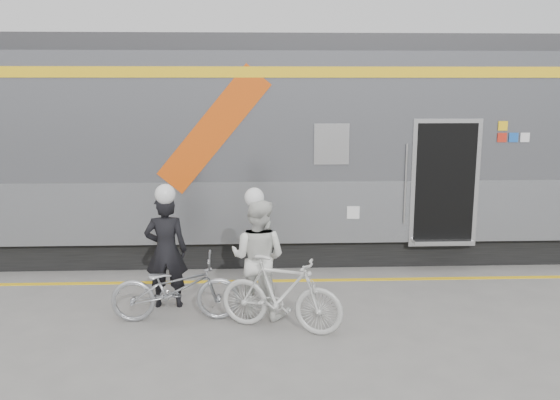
{
  "coord_description": "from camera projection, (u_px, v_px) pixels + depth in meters",
  "views": [
    {
      "loc": [
        0.07,
        -7.34,
        3.28
      ],
      "look_at": [
        0.45,
        1.6,
        1.5
      ],
      "focal_mm": 38.0,
      "sensor_mm": 36.0,
      "label": 1
    }
  ],
  "objects": [
    {
      "name": "train",
      "position": [
        312.0,
        146.0,
        11.59
      ],
      "size": [
        24.0,
        3.17,
        4.1
      ],
      "color": "black",
      "rests_on": "ground"
    },
    {
      "name": "ground",
      "position": [
        252.0,
        335.0,
        7.83
      ],
      "size": [
        90.0,
        90.0,
        0.0
      ],
      "primitive_type": "plane",
      "color": "slate",
      "rests_on": "ground"
    },
    {
      "name": "safety_strip",
      "position": [
        252.0,
        281.0,
        9.94
      ],
      "size": [
        24.0,
        0.12,
        0.01
      ],
      "primitive_type": "cube",
      "color": "yellow",
      "rests_on": "ground"
    },
    {
      "name": "man",
      "position": [
        166.0,
        251.0,
        8.7
      ],
      "size": [
        0.64,
        0.43,
        1.7
      ],
      "primitive_type": "imported",
      "rotation": [
        0.0,
        0.0,
        3.18
      ],
      "color": "black",
      "rests_on": "ground"
    },
    {
      "name": "helmet_man",
      "position": [
        163.0,
        184.0,
        8.5
      ],
      "size": [
        0.29,
        0.29,
        0.29
      ],
      "primitive_type": "sphere",
      "color": "white",
      "rests_on": "man"
    },
    {
      "name": "woman",
      "position": [
        258.0,
        258.0,
        8.35
      ],
      "size": [
        1.0,
        0.9,
        1.7
      ],
      "primitive_type": "imported",
      "rotation": [
        0.0,
        0.0,
        2.77
      ],
      "color": "white",
      "rests_on": "ground"
    },
    {
      "name": "bicycle_right",
      "position": [
        281.0,
        294.0,
        7.89
      ],
      "size": [
        1.77,
        1.08,
        1.03
      ],
      "primitive_type": "imported",
      "rotation": [
        0.0,
        0.0,
        1.2
      ],
      "color": "#B7B8B3",
      "rests_on": "ground"
    },
    {
      "name": "bicycle_left",
      "position": [
        176.0,
        288.0,
        8.24
      ],
      "size": [
        1.8,
        0.69,
        0.94
      ],
      "primitive_type": "imported",
      "rotation": [
        0.0,
        0.0,
        1.61
      ],
      "color": "#9EA0A5",
      "rests_on": "ground"
    },
    {
      "name": "helmet_woman",
      "position": [
        258.0,
        189.0,
        8.16
      ],
      "size": [
        0.27,
        0.27,
        0.27
      ],
      "primitive_type": "sphere",
      "color": "white",
      "rests_on": "woman"
    }
  ]
}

